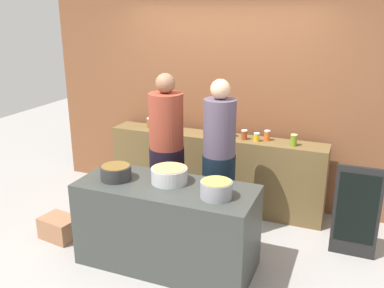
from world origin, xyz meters
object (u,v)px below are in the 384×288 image
object	(u,v)px
cooking_pot_right	(216,189)
preserve_jar_0	(150,123)
preserve_jar_1	(156,125)
cook_with_tongs	(167,162)
preserve_jar_2	(172,125)
preserve_jar_7	(267,135)
cooking_pot_center	(169,175)
cook_in_cap	(219,169)
preserve_jar_8	(294,140)
cooking_pot_left	(116,172)
chalkboard_sign	(356,212)
preserve_jar_6	(257,137)
preserve_jar_3	(207,130)
preserve_jar_5	(244,135)
preserve_jar_4	(230,131)
bread_crate	(60,228)

from	to	relation	value
cooking_pot_right	preserve_jar_0	bearing A→B (deg)	133.67
preserve_jar_1	cook_with_tongs	distance (m)	0.90
preserve_jar_2	preserve_jar_7	world-z (taller)	preserve_jar_2
preserve_jar_0	preserve_jar_1	xyz separation A→B (m)	(0.10, -0.03, -0.01)
cooking_pot_center	cook_in_cap	world-z (taller)	cook_in_cap
preserve_jar_8	cooking_pot_left	size ratio (longest dim) A/B	0.45
preserve_jar_0	chalkboard_sign	distance (m)	2.69
cooking_pot_right	preserve_jar_6	bearing A→B (deg)	89.77
preserve_jar_3	preserve_jar_2	bearing A→B (deg)	176.07
preserve_jar_6	cooking_pot_center	distance (m)	1.38
preserve_jar_5	preserve_jar_4	bearing A→B (deg)	167.95
preserve_jar_4	preserve_jar_8	size ratio (longest dim) A/B	1.00
cooking_pot_left	preserve_jar_6	bearing A→B (deg)	53.47
cooking_pot_center	cook_with_tongs	bearing A→B (deg)	117.48
cooking_pot_right	preserve_jar_5	bearing A→B (deg)	95.84
preserve_jar_6	cooking_pot_left	xyz separation A→B (m)	(-1.04, -1.40, -0.08)
preserve_jar_4	cooking_pot_right	bearing A→B (deg)	-77.12
preserve_jar_7	preserve_jar_8	world-z (taller)	preserve_jar_8
cooking_pot_left	cook_with_tongs	xyz separation A→B (m)	(0.21, 0.69, -0.10)
cooking_pot_center	cook_in_cap	size ratio (longest dim) A/B	0.20
preserve_jar_6	cook_in_cap	size ratio (longest dim) A/B	0.06
preserve_jar_0	preserve_jar_2	world-z (taller)	preserve_jar_0
preserve_jar_4	cooking_pot_left	distance (m)	1.61
preserve_jar_1	cooking_pot_center	world-z (taller)	preserve_jar_1
cooking_pot_center	cooking_pot_left	bearing A→B (deg)	-166.35
preserve_jar_5	cooking_pot_left	size ratio (longest dim) A/B	0.39
preserve_jar_1	preserve_jar_4	bearing A→B (deg)	1.97
cook_with_tongs	chalkboard_sign	bearing A→B (deg)	5.40
preserve_jar_2	preserve_jar_7	size ratio (longest dim) A/B	1.04
cooking_pot_center	cooking_pot_right	world-z (taller)	cooking_pot_right
preserve_jar_3	preserve_jar_7	xyz separation A→B (m)	(0.73, 0.06, -0.01)
preserve_jar_7	cooking_pot_left	bearing A→B (deg)	-127.74
cooking_pot_center	cook_in_cap	distance (m)	0.67
preserve_jar_4	preserve_jar_6	xyz separation A→B (m)	(0.34, -0.06, -0.02)
preserve_jar_2	cooking_pot_left	world-z (taller)	preserve_jar_2
preserve_jar_4	bread_crate	distance (m)	2.23
preserve_jar_8	cook_in_cap	world-z (taller)	cook_in_cap
preserve_jar_0	preserve_jar_8	distance (m)	1.84
preserve_jar_2	preserve_jar_7	xyz separation A→B (m)	(1.21, 0.02, -0.00)
preserve_jar_0	preserve_jar_6	size ratio (longest dim) A/B	1.28
cooking_pot_left	bread_crate	xyz separation A→B (m)	(-0.80, 0.04, -0.79)
cooking_pot_left	chalkboard_sign	distance (m)	2.40
preserve_jar_1	preserve_jar_4	world-z (taller)	preserve_jar_4
preserve_jar_1	preserve_jar_3	bearing A→B (deg)	-0.44
cooking_pot_center	chalkboard_sign	distance (m)	1.90
preserve_jar_6	cook_with_tongs	distance (m)	1.10
preserve_jar_4	cooking_pot_left	size ratio (longest dim) A/B	0.44
preserve_jar_8	chalkboard_sign	bearing A→B (deg)	-35.01
preserve_jar_0	preserve_jar_5	bearing A→B (deg)	-1.63
preserve_jar_8	preserve_jar_3	bearing A→B (deg)	178.66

